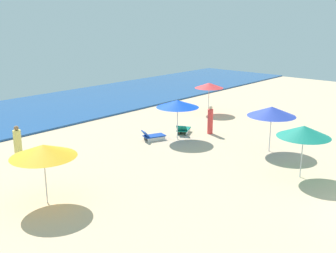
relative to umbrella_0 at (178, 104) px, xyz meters
name	(u,v)px	position (x,y,z in m)	size (l,w,h in m)	color
ocean	(26,113)	(-2.39, 12.42, -2.02)	(60.00, 10.66, 0.12)	#1F4E93
umbrella_0	(178,104)	(0.00, 0.00, 0.00)	(2.43, 2.43, 2.29)	silver
lounge_chair_0_0	(153,136)	(-1.08, 0.93, -1.85)	(1.45, 1.06, 0.61)	silver
lounge_chair_0_1	(183,129)	(1.12, 0.47, -1.84)	(1.41, 1.12, 0.63)	silver
umbrella_1	(209,85)	(6.58, 2.55, -0.05)	(2.08, 2.08, 2.22)	silver
umbrella_2	(272,111)	(1.50, -5.06, 0.07)	(2.50, 2.50, 2.40)	silver
umbrella_3	(43,151)	(-9.70, -1.68, 0.00)	(2.47, 2.47, 2.32)	silver
umbrella_4	(304,131)	(-0.86, -7.82, 0.02)	(2.30, 2.30, 2.35)	silver
beachgoer_0	(18,143)	(-7.79, 3.80, -1.31)	(0.52, 0.52, 1.68)	#E7D569
beachgoer_3	(210,120)	(2.17, -0.76, -1.27)	(0.46, 0.46, 1.73)	#F63F3C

